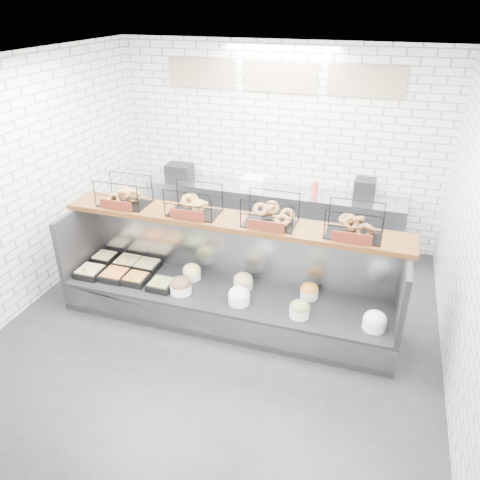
% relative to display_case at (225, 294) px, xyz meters
% --- Properties ---
extents(ground, '(5.50, 5.50, 0.00)m').
position_rel_display_case_xyz_m(ground, '(0.02, -0.34, -0.33)').
color(ground, black).
rests_on(ground, ground).
extents(room_shell, '(5.02, 5.51, 3.01)m').
position_rel_display_case_xyz_m(room_shell, '(0.02, 0.26, 1.73)').
color(room_shell, white).
rests_on(room_shell, ground).
extents(display_case, '(4.00, 0.90, 1.20)m').
position_rel_display_case_xyz_m(display_case, '(0.00, 0.00, 0.00)').
color(display_case, black).
rests_on(display_case, ground).
extents(bagel_shelf, '(4.10, 0.50, 0.40)m').
position_rel_display_case_xyz_m(bagel_shelf, '(0.02, 0.18, 1.04)').
color(bagel_shelf, '#3E210D').
rests_on(bagel_shelf, display_case).
extents(prep_counter, '(4.00, 0.60, 1.20)m').
position_rel_display_case_xyz_m(prep_counter, '(0.02, 2.09, 0.14)').
color(prep_counter, '#93969B').
rests_on(prep_counter, ground).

